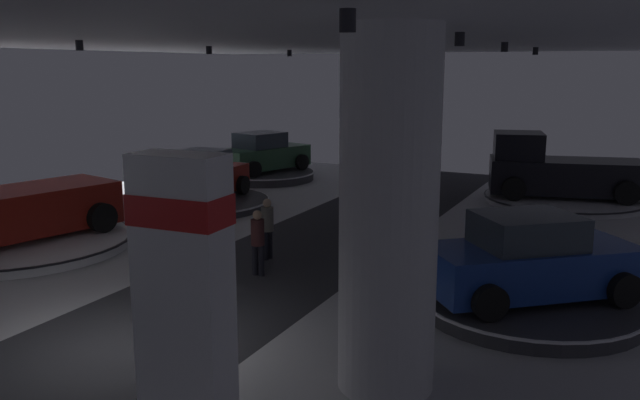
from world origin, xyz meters
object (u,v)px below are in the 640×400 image
(column_right, at_px, (389,213))
(display_platform_deep_left, at_px, (263,175))
(display_platform_mid_right, at_px, (529,303))
(visitor_walking_near, at_px, (258,239))
(pickup_truck_mid_left, at_px, (4,207))
(display_platform_deep_right, at_px, (564,199))
(display_car_mid_right, at_px, (530,260))
(brand_sign_pylon, at_px, (185,312))
(pickup_truck_deep_right, at_px, (556,171))
(display_platform_far_left, at_px, (199,202))
(display_car_deep_left, at_px, (262,154))
(display_platform_mid_left, at_px, (19,243))
(display_car_far_left, at_px, (198,178))
(visitor_walking_far, at_px, (267,225))

(column_right, xyz_separation_m, display_platform_deep_left, (-11.47, 15.64, -2.55))
(display_platform_mid_right, xyz_separation_m, visitor_walking_near, (-6.16, -0.38, 0.73))
(pickup_truck_mid_left, bearing_deg, display_platform_deep_right, 46.03)
(column_right, relative_size, display_platform_mid_right, 1.21)
(column_right, distance_m, display_car_mid_right, 4.78)
(display_platform_deep_right, relative_size, display_platform_mid_right, 1.25)
(brand_sign_pylon, relative_size, pickup_truck_mid_left, 0.70)
(pickup_truck_deep_right, xyz_separation_m, display_car_mid_right, (0.85, -11.77, -0.08))
(display_platform_far_left, distance_m, visitor_walking_near, 8.39)
(display_car_deep_left, relative_size, pickup_truck_mid_left, 0.80)
(display_platform_deep_right, relative_size, display_car_mid_right, 1.30)
(display_car_deep_left, xyz_separation_m, display_platform_mid_left, (-0.29, -12.52, -0.98))
(display_platform_deep_left, bearing_deg, brand_sign_pylon, -61.78)
(display_platform_far_left, distance_m, display_car_far_left, 0.88)
(display_platform_deep_left, distance_m, display_platform_deep_right, 12.45)
(display_platform_mid_right, distance_m, visitor_walking_near, 6.22)
(brand_sign_pylon, height_order, display_car_mid_right, brand_sign_pylon)
(display_car_far_left, height_order, visitor_walking_near, display_car_far_left)
(column_right, relative_size, display_platform_mid_left, 0.92)
(display_platform_deep_left, bearing_deg, display_platform_mid_right, -41.23)
(display_platform_far_left, xyz_separation_m, display_car_far_left, (-0.00, 0.03, 0.88))
(display_car_deep_left, distance_m, pickup_truck_mid_left, 12.84)
(display_platform_mid_left, height_order, visitor_walking_far, visitor_walking_far)
(display_platform_mid_left, distance_m, pickup_truck_deep_right, 17.95)
(display_car_mid_right, bearing_deg, visitor_walking_near, -176.62)
(brand_sign_pylon, distance_m, display_platform_mid_right, 8.13)
(display_car_far_left, xyz_separation_m, visitor_walking_far, (5.50, -4.60, -0.13))
(pickup_truck_deep_right, height_order, display_car_mid_right, pickup_truck_deep_right)
(pickup_truck_deep_right, distance_m, display_platform_far_left, 12.95)
(pickup_truck_mid_left, xyz_separation_m, visitor_walking_near, (7.22, 1.09, -0.30))
(display_car_deep_left, bearing_deg, pickup_truck_deep_right, 1.80)
(column_right, distance_m, visitor_walking_near, 6.30)
(display_platform_mid_right, bearing_deg, visitor_walking_near, -176.45)
(column_right, bearing_deg, display_platform_deep_right, 86.54)
(visitor_walking_far, bearing_deg, display_platform_deep_left, 121.19)
(brand_sign_pylon, xyz_separation_m, display_car_far_left, (-9.20, 12.83, -1.00))
(display_platform_mid_left, relative_size, visitor_walking_far, 3.78)
(brand_sign_pylon, bearing_deg, pickup_truck_mid_left, 150.62)
(pickup_truck_deep_right, relative_size, visitor_walking_near, 3.55)
(display_platform_mid_left, relative_size, display_car_far_left, 1.40)
(display_platform_mid_left, distance_m, pickup_truck_mid_left, 1.10)
(pickup_truck_mid_left, xyz_separation_m, display_car_far_left, (1.24, 6.96, -0.17))
(display_platform_mid_right, bearing_deg, brand_sign_pylon, -111.86)
(display_platform_mid_right, height_order, visitor_walking_near, visitor_walking_near)
(pickup_truck_mid_left, distance_m, display_platform_mid_right, 13.50)
(display_platform_deep_left, xyz_separation_m, display_car_far_left, (0.86, -5.91, 0.83))
(display_car_deep_left, bearing_deg, brand_sign_pylon, -61.72)
(display_platform_mid_right, bearing_deg, display_car_mid_right, -140.13)
(display_car_mid_right, xyz_separation_m, visitor_walking_near, (-6.14, -0.36, -0.18))
(display_car_deep_left, bearing_deg, display_platform_deep_left, 73.48)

